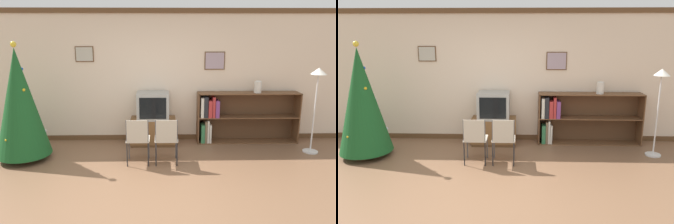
% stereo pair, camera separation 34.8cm
% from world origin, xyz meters
% --- Properties ---
extents(ground_plane, '(24.00, 24.00, 0.00)m').
position_xyz_m(ground_plane, '(0.00, 0.00, 0.00)').
color(ground_plane, brown).
extents(wall_back, '(8.72, 0.11, 2.70)m').
position_xyz_m(wall_back, '(0.00, 2.55, 1.35)').
color(wall_back, beige).
rests_on(wall_back, ground_plane).
extents(christmas_tree, '(0.94, 0.94, 2.09)m').
position_xyz_m(christmas_tree, '(-2.28, 1.45, 1.04)').
color(christmas_tree, maroon).
rests_on(christmas_tree, ground_plane).
extents(tv_console, '(0.90, 0.52, 0.53)m').
position_xyz_m(tv_console, '(0.02, 2.22, 0.27)').
color(tv_console, brown).
rests_on(tv_console, ground_plane).
extents(television, '(0.64, 0.50, 0.54)m').
position_xyz_m(television, '(0.02, 2.22, 0.80)').
color(television, '#9E9E99').
rests_on(television, tv_console).
extents(folding_chair_left, '(0.40, 0.40, 0.82)m').
position_xyz_m(folding_chair_left, '(-0.22, 1.14, 0.47)').
color(folding_chair_left, '#BCB29E').
rests_on(folding_chair_left, ground_plane).
extents(folding_chair_right, '(0.40, 0.40, 0.82)m').
position_xyz_m(folding_chair_right, '(0.27, 1.14, 0.47)').
color(folding_chair_right, '#BCB29E').
rests_on(folding_chair_right, ground_plane).
extents(bookshelf, '(2.08, 0.36, 1.04)m').
position_xyz_m(bookshelf, '(1.64, 2.33, 0.54)').
color(bookshelf, brown).
rests_on(bookshelf, ground_plane).
extents(vase, '(0.15, 0.15, 0.24)m').
position_xyz_m(vase, '(2.14, 2.29, 1.17)').
color(vase, silver).
rests_on(vase, bookshelf).
extents(standing_lamp, '(0.28, 0.28, 1.61)m').
position_xyz_m(standing_lamp, '(3.04, 1.65, 1.24)').
color(standing_lamp, silver).
rests_on(standing_lamp, ground_plane).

